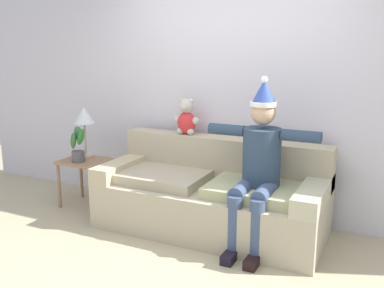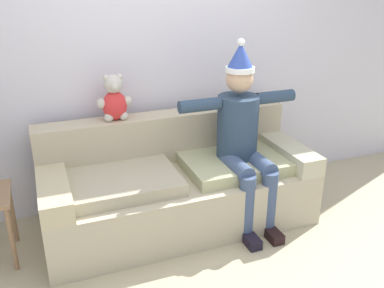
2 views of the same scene
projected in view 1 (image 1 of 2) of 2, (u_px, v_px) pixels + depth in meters
The scene contains 9 objects.
ground_plane at pixel (161, 274), 3.45m from camera, with size 10.00×10.00×0.00m, color tan.
back_wall at pixel (234, 88), 4.51m from camera, with size 7.00×0.10×2.70m, color silver.
couch at pixel (212, 196), 4.26m from camera, with size 2.20×0.94×0.87m.
person_seated at pixel (258, 163), 3.79m from camera, with size 1.02×0.77×1.53m.
teddy_bear at pixel (186, 118), 4.54m from camera, with size 0.29×0.17×0.38m.
side_table at pixel (85, 168), 4.86m from camera, with size 0.52×0.44×0.54m.
table_lamp at pixel (84, 118), 4.83m from camera, with size 0.24×0.24×0.58m.
potted_plant at pixel (78, 145), 4.72m from camera, with size 0.21×0.20×0.40m.
candle_tall at pixel (73, 145), 4.85m from camera, with size 0.04×0.04×0.25m.
Camera 1 is at (1.59, -2.71, 1.77)m, focal length 40.43 mm.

